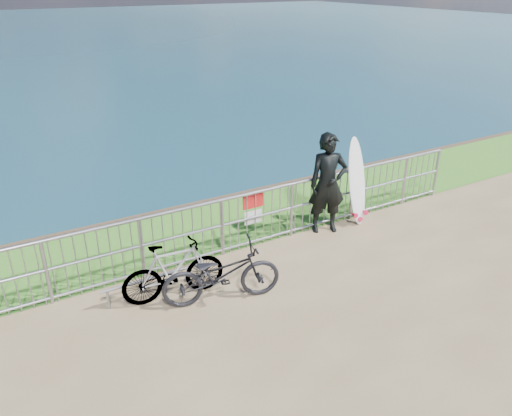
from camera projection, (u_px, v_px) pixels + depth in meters
grass_strip at (221, 224)px, 10.30m from camera, size 120.00×120.00×0.00m
railing at (247, 220)px, 9.21m from camera, size 10.06×0.10×1.13m
surfer at (328, 184)px, 9.69m from camera, size 0.86×0.72×2.02m
surfboard at (357, 185)px, 10.09m from camera, size 0.54×0.49×1.82m
bicycle_near at (221, 274)px, 7.72m from camera, size 1.96×1.09×0.98m
bicycle_far at (173, 271)px, 7.80m from camera, size 1.68×0.63×0.99m
bike_rack at (154, 279)px, 7.94m from camera, size 1.69×0.05×0.35m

